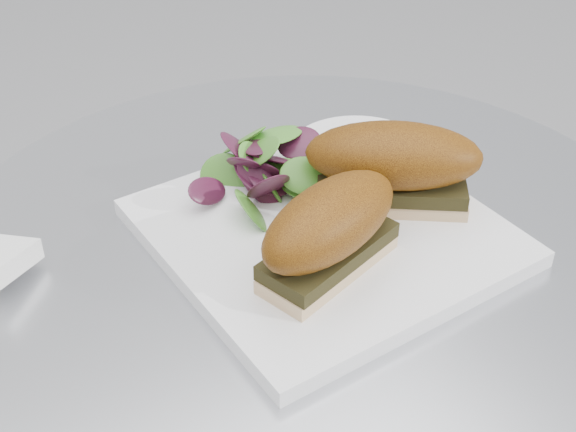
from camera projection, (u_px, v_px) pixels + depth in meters
name	position (u px, v px, depth m)	size (l,w,h in m)	color
table	(306.00, 429.00, 0.86)	(0.70, 0.70, 0.73)	silver
plate	(325.00, 232.00, 0.73)	(0.28, 0.28, 0.02)	white
sandwich_left	(330.00, 229.00, 0.65)	(0.16, 0.11, 0.08)	#DFBB8B
sandwich_right	(393.00, 164.00, 0.73)	(0.17, 0.15, 0.08)	#DFBB8B
salad	(258.00, 164.00, 0.76)	(0.12, 0.12, 0.05)	#4D9430
saucer	(360.00, 156.00, 0.83)	(0.15, 0.15, 0.01)	white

